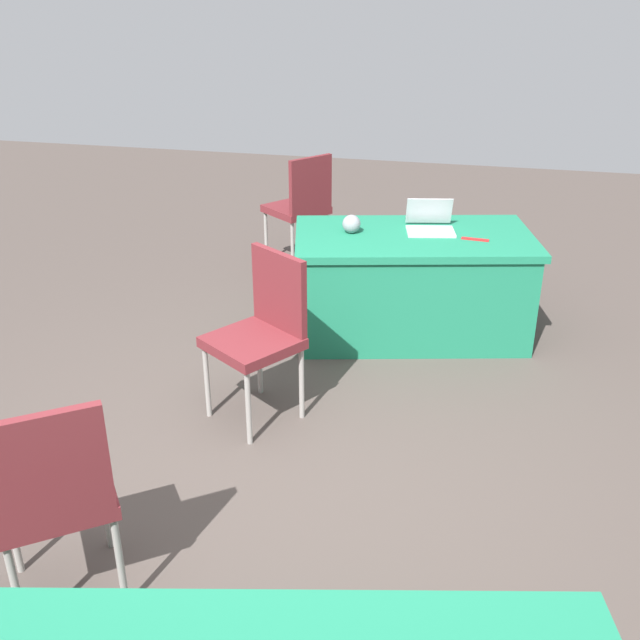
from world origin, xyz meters
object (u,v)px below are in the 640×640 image
object	(u,v)px
yarn_ball	(351,224)
chair_aisle	(301,203)
chair_near_front	(262,327)
chair_tucked_left	(53,490)
scissors_red	(475,239)
laptop_silver	(430,225)
table_foreground	(412,284)

from	to	relation	value
yarn_ball	chair_aisle	bearing A→B (deg)	-60.54
chair_near_front	chair_tucked_left	size ratio (longest dim) A/B	0.99
chair_aisle	scissors_red	size ratio (longest dim) A/B	5.42
chair_aisle	yarn_ball	distance (m)	1.32
chair_tucked_left	chair_aisle	bearing A→B (deg)	53.87
laptop_silver	yarn_ball	world-z (taller)	laptop_silver
yarn_ball	scissors_red	bearing A→B (deg)	-177.34
chair_tucked_left	yarn_ball	distance (m)	2.81
table_foreground	yarn_ball	bearing A→B (deg)	7.83
scissors_red	chair_aisle	bearing A→B (deg)	148.39
chair_aisle	laptop_silver	size ratio (longest dim) A/B	2.65
chair_near_front	chair_aisle	bearing A→B (deg)	-46.97
chair_aisle	yarn_ball	bearing A→B (deg)	-112.84
chair_tucked_left	laptop_silver	world-z (taller)	chair_tucked_left
chair_near_front	chair_tucked_left	xyz separation A→B (m)	(0.35, 1.54, 0.01)
laptop_silver	scissors_red	xyz separation A→B (m)	(-0.31, 0.13, -0.04)
yarn_ball	chair_near_front	bearing A→B (deg)	77.20
yarn_ball	table_foreground	bearing A→B (deg)	-172.17
table_foreground	chair_aisle	xyz separation A→B (m)	(1.06, -1.08, 0.20)
chair_near_front	chair_aisle	distance (m)	2.36
table_foreground	laptop_silver	world-z (taller)	laptop_silver
chair_near_front	chair_aisle	xyz separation A→B (m)	(0.37, -2.33, 0.02)
chair_near_front	scissors_red	bearing A→B (deg)	-97.71
chair_near_front	laptop_silver	xyz separation A→B (m)	(-0.79, -1.36, 0.22)
chair_tucked_left	scissors_red	size ratio (longest dim) A/B	5.38
chair_tucked_left	laptop_silver	size ratio (longest dim) A/B	2.63
chair_tucked_left	yarn_ball	size ratio (longest dim) A/B	7.84
chair_aisle	laptop_silver	bearing A→B (deg)	-92.37
laptop_silver	yarn_ball	bearing A→B (deg)	6.02
yarn_ball	scissors_red	size ratio (longest dim) A/B	0.69
table_foreground	chair_aisle	bearing A→B (deg)	-45.39
table_foreground	scissors_red	world-z (taller)	scissors_red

